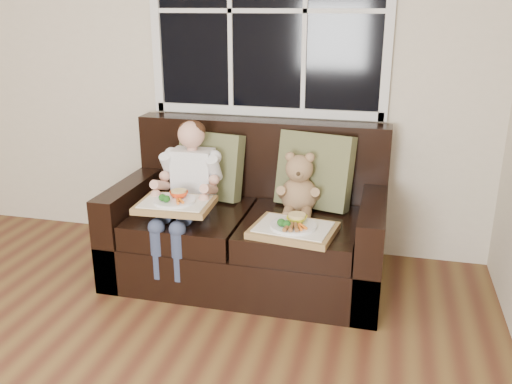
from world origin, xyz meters
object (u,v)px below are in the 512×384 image
(child, at_px, (188,181))
(tray_left, at_px, (175,203))
(loveseat, at_px, (250,229))
(tray_right, at_px, (293,228))
(teddy_bear, at_px, (299,188))

(child, distance_m, tray_left, 0.23)
(loveseat, height_order, tray_left, loveseat)
(loveseat, distance_m, child, 0.51)
(loveseat, bearing_deg, tray_left, -137.04)
(tray_right, bearing_deg, loveseat, 143.60)
(child, xyz_separation_m, tray_right, (0.71, -0.22, -0.16))
(teddy_bear, relative_size, tray_right, 0.79)
(teddy_bear, bearing_deg, tray_left, -157.19)
(loveseat, xyz_separation_m, tray_right, (0.34, -0.33, 0.17))
(loveseat, bearing_deg, child, -162.24)
(child, relative_size, teddy_bear, 2.12)
(loveseat, relative_size, teddy_bear, 4.22)
(child, height_order, teddy_bear, child)
(child, height_order, tray_right, child)
(teddy_bear, relative_size, tray_left, 0.89)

